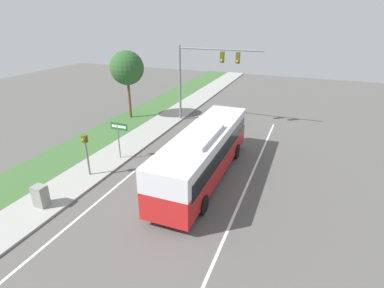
% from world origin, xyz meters
% --- Properties ---
extents(ground_plane, '(80.00, 80.00, 0.00)m').
position_xyz_m(ground_plane, '(0.00, 0.00, 0.00)').
color(ground_plane, '#565451').
extents(sidewalk, '(2.80, 80.00, 0.12)m').
position_xyz_m(sidewalk, '(-6.20, 0.00, 0.06)').
color(sidewalk, '#9E9E99').
rests_on(sidewalk, ground_plane).
extents(grass_verge, '(3.60, 80.00, 0.10)m').
position_xyz_m(grass_verge, '(-9.40, 0.00, 0.05)').
color(grass_verge, '#3D6633').
rests_on(grass_verge, ground_plane).
extents(lane_divider_near, '(0.14, 30.00, 0.01)m').
position_xyz_m(lane_divider_near, '(-3.60, 0.00, 0.00)').
color(lane_divider_near, silver).
rests_on(lane_divider_near, ground_plane).
extents(lane_divider_far, '(0.14, 30.00, 0.01)m').
position_xyz_m(lane_divider_far, '(3.60, 0.00, 0.00)').
color(lane_divider_far, silver).
rests_on(lane_divider_far, ground_plane).
extents(bus, '(2.66, 11.20, 3.29)m').
position_xyz_m(bus, '(0.86, 3.31, 1.82)').
color(bus, red).
rests_on(bus, ground_plane).
extents(signal_gantry, '(7.53, 0.41, 6.92)m').
position_xyz_m(signal_gantry, '(-2.79, 13.21, 4.99)').
color(signal_gantry, slate).
rests_on(signal_gantry, ground_plane).
extents(pedestrian_signal, '(0.28, 0.34, 2.75)m').
position_xyz_m(pedestrian_signal, '(-5.86, 0.82, 1.89)').
color(pedestrian_signal, slate).
rests_on(pedestrian_signal, ground_plane).
extents(street_sign, '(1.31, 0.08, 2.75)m').
position_xyz_m(street_sign, '(-5.38, 3.59, 1.96)').
color(street_sign, slate).
rests_on(street_sign, ground_plane).
extents(utility_cabinet, '(0.67, 0.56, 1.16)m').
position_xyz_m(utility_cabinet, '(-5.96, -2.82, 0.70)').
color(utility_cabinet, gray).
rests_on(utility_cabinet, sidewalk).
extents(roadside_tree, '(3.13, 3.13, 6.34)m').
position_xyz_m(roadside_tree, '(-9.74, 11.74, 4.85)').
color(roadside_tree, brown).
rests_on(roadside_tree, grass_verge).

